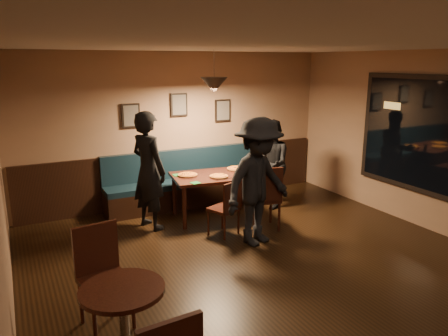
% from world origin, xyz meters
% --- Properties ---
extents(floor, '(7.00, 7.00, 0.00)m').
position_xyz_m(floor, '(0.00, 0.00, 0.00)').
color(floor, black).
rests_on(floor, ground).
extents(ceiling, '(7.00, 7.00, 0.00)m').
position_xyz_m(ceiling, '(0.00, 0.00, 2.80)').
color(ceiling, silver).
rests_on(ceiling, ground).
extents(wall_back, '(6.00, 0.00, 6.00)m').
position_xyz_m(wall_back, '(0.00, 3.50, 1.40)').
color(wall_back, '#8C704F').
rests_on(wall_back, ground).
extents(wainscot, '(5.88, 0.06, 1.00)m').
position_xyz_m(wainscot, '(0.00, 3.47, 0.50)').
color(wainscot, black).
rests_on(wainscot, ground).
extents(booth_bench, '(3.00, 0.60, 1.00)m').
position_xyz_m(booth_bench, '(0.00, 3.20, 0.50)').
color(booth_bench, '#0F232D').
rests_on(booth_bench, ground).
extents(window_frame, '(0.06, 2.56, 1.86)m').
position_xyz_m(window_frame, '(2.96, 0.50, 1.50)').
color(window_frame, black).
rests_on(window_frame, wall_right).
extents(window_glass, '(0.00, 2.40, 2.40)m').
position_xyz_m(window_glass, '(2.93, 0.50, 1.50)').
color(window_glass, black).
rests_on(window_glass, wall_right).
extents(picture_left, '(0.32, 0.04, 0.42)m').
position_xyz_m(picture_left, '(-0.90, 3.47, 1.70)').
color(picture_left, black).
rests_on(picture_left, wall_back).
extents(picture_center, '(0.32, 0.04, 0.42)m').
position_xyz_m(picture_center, '(0.00, 3.47, 1.85)').
color(picture_center, black).
rests_on(picture_center, wall_back).
extents(picture_right, '(0.32, 0.04, 0.42)m').
position_xyz_m(picture_right, '(0.90, 3.47, 1.70)').
color(picture_right, black).
rests_on(picture_right, wall_back).
extents(pendant_lamp, '(0.44, 0.44, 0.25)m').
position_xyz_m(pendant_lamp, '(0.20, 2.39, 2.25)').
color(pendant_lamp, black).
rests_on(pendant_lamp, ceiling).
extents(dining_table, '(1.52, 1.10, 0.75)m').
position_xyz_m(dining_table, '(0.20, 2.39, 0.38)').
color(dining_table, black).
rests_on(dining_table, floor).
extents(chair_near_left, '(0.50, 0.50, 0.87)m').
position_xyz_m(chair_near_left, '(-0.02, 1.64, 0.44)').
color(chair_near_left, black).
rests_on(chair_near_left, floor).
extents(chair_near_right, '(0.56, 0.56, 1.05)m').
position_xyz_m(chair_near_right, '(0.66, 1.58, 0.52)').
color(chair_near_right, black).
rests_on(chair_near_right, floor).
extents(diner_left, '(0.67, 0.81, 1.89)m').
position_xyz_m(diner_left, '(-0.93, 2.44, 0.94)').
color(diner_left, black).
rests_on(diner_left, floor).
extents(diner_right, '(0.85, 0.95, 1.61)m').
position_xyz_m(diner_right, '(1.35, 2.43, 0.81)').
color(diner_right, black).
rests_on(diner_right, floor).
extents(diner_front, '(1.35, 1.01, 1.87)m').
position_xyz_m(diner_front, '(0.28, 1.12, 0.93)').
color(diner_front, black).
rests_on(diner_front, floor).
extents(pizza_a, '(0.41, 0.41, 0.04)m').
position_xyz_m(pizza_a, '(-0.24, 2.53, 0.77)').
color(pizza_a, orange).
rests_on(pizza_a, dining_table).
extents(pizza_b, '(0.33, 0.33, 0.04)m').
position_xyz_m(pizza_b, '(0.19, 2.22, 0.77)').
color(pizza_b, '#D86128').
rests_on(pizza_b, dining_table).
extents(pizza_c, '(0.45, 0.45, 0.04)m').
position_xyz_m(pizza_c, '(0.70, 2.53, 0.77)').
color(pizza_c, '#C17B24').
rests_on(pizza_c, dining_table).
extents(soda_glass, '(0.08, 0.08, 0.14)m').
position_xyz_m(soda_glass, '(0.77, 2.13, 0.83)').
color(soda_glass, black).
rests_on(soda_glass, dining_table).
extents(tabasco_bottle, '(0.03, 0.03, 0.11)m').
position_xyz_m(tabasco_bottle, '(0.74, 2.31, 0.81)').
color(tabasco_bottle, maroon).
rests_on(tabasco_bottle, dining_table).
extents(napkin_a, '(0.18, 0.18, 0.01)m').
position_xyz_m(napkin_a, '(-0.36, 2.65, 0.76)').
color(napkin_a, '#1B6626').
rests_on(napkin_a, dining_table).
extents(napkin_b, '(0.16, 0.16, 0.01)m').
position_xyz_m(napkin_b, '(-0.30, 2.07, 0.76)').
color(napkin_b, '#1D7029').
rests_on(napkin_b, dining_table).
extents(cutlery_set, '(0.21, 0.05, 0.00)m').
position_xyz_m(cutlery_set, '(0.20, 2.06, 0.76)').
color(cutlery_set, silver).
rests_on(cutlery_set, dining_table).
extents(cafe_table, '(0.73, 0.73, 0.77)m').
position_xyz_m(cafe_table, '(-2.14, -0.63, 0.38)').
color(cafe_table, black).
rests_on(cafe_table, floor).
extents(cafe_chair_far, '(0.52, 0.52, 1.04)m').
position_xyz_m(cafe_chair_far, '(-2.15, 0.05, 0.52)').
color(cafe_chair_far, black).
rests_on(cafe_chair_far, floor).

